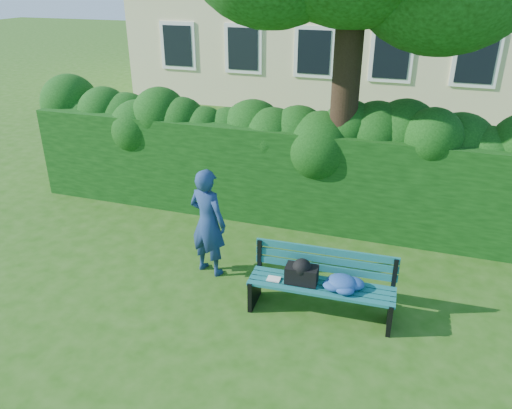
% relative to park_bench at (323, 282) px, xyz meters
% --- Properties ---
extents(ground, '(80.00, 80.00, 0.00)m').
position_rel_park_bench_xyz_m(ground, '(-1.34, 0.54, -0.50)').
color(ground, '#204F0E').
rests_on(ground, ground).
extents(hedge, '(10.00, 1.00, 1.80)m').
position_rel_park_bench_xyz_m(hedge, '(-1.34, 2.74, 0.40)').
color(hedge, '#0C330B').
rests_on(hedge, ground).
extents(park_bench, '(1.98, 0.64, 0.89)m').
position_rel_park_bench_xyz_m(park_bench, '(0.00, 0.00, 0.00)').
color(park_bench, '#105151').
rests_on(park_bench, ground).
extents(man_reading, '(0.71, 0.55, 1.72)m').
position_rel_park_bench_xyz_m(man_reading, '(-1.88, 0.48, 0.36)').
color(man_reading, navy).
rests_on(man_reading, ground).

